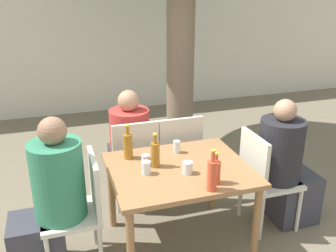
{
  "coord_description": "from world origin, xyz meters",
  "views": [
    {
      "loc": [
        -0.9,
        -2.55,
        2.13
      ],
      "look_at": [
        0.0,
        0.3,
        0.98
      ],
      "focal_mm": 40.0,
      "sensor_mm": 36.0,
      "label": 1
    }
  ],
  "objects_px": {
    "amber_bottle_1": "(155,154)",
    "patio_chair_3": "(177,151)",
    "patio_chair_0": "(81,205)",
    "person_seated_1": "(286,169)",
    "person_seated_2": "(129,148)",
    "drinking_glass_1": "(177,147)",
    "patio_chair_1": "(263,175)",
    "person_seated_0": "(50,205)",
    "dining_table_front": "(179,177)",
    "soda_bottle_3": "(215,171)",
    "drinking_glass_2": "(145,160)",
    "amber_bottle_0": "(128,145)",
    "drinking_glass_0": "(188,168)",
    "soda_bottle_2": "(212,175)",
    "drinking_glass_3": "(146,168)",
    "patio_chair_2": "(134,157)"
  },
  "relations": [
    {
      "from": "amber_bottle_1",
      "to": "patio_chair_3",
      "type": "bearing_deg",
      "value": 57.12
    },
    {
      "from": "patio_chair_0",
      "to": "person_seated_1",
      "type": "bearing_deg",
      "value": 90.0
    },
    {
      "from": "person_seated_2",
      "to": "drinking_glass_1",
      "type": "height_order",
      "value": "person_seated_2"
    },
    {
      "from": "patio_chair_1",
      "to": "drinking_glass_1",
      "type": "distance_m",
      "value": 0.82
    },
    {
      "from": "person_seated_0",
      "to": "amber_bottle_1",
      "type": "distance_m",
      "value": 0.89
    },
    {
      "from": "dining_table_front",
      "to": "soda_bottle_3",
      "type": "height_order",
      "value": "soda_bottle_3"
    },
    {
      "from": "dining_table_front",
      "to": "drinking_glass_2",
      "type": "xyz_separation_m",
      "value": [
        -0.25,
        0.12,
        0.14
      ]
    },
    {
      "from": "dining_table_front",
      "to": "patio_chair_0",
      "type": "distance_m",
      "value": 0.8
    },
    {
      "from": "patio_chair_0",
      "to": "drinking_glass_2",
      "type": "distance_m",
      "value": 0.61
    },
    {
      "from": "patio_chair_0",
      "to": "patio_chair_1",
      "type": "bearing_deg",
      "value": 90.0
    },
    {
      "from": "person_seated_0",
      "to": "drinking_glass_2",
      "type": "distance_m",
      "value": 0.81
    },
    {
      "from": "drinking_glass_1",
      "to": "patio_chair_1",
      "type": "bearing_deg",
      "value": -20.9
    },
    {
      "from": "person_seated_0",
      "to": "drinking_glass_2",
      "type": "bearing_deg",
      "value": 98.79
    },
    {
      "from": "person_seated_1",
      "to": "patio_chair_3",
      "type": "bearing_deg",
      "value": 48.81
    },
    {
      "from": "amber_bottle_1",
      "to": "person_seated_0",
      "type": "bearing_deg",
      "value": -174.76
    },
    {
      "from": "patio_chair_0",
      "to": "amber_bottle_0",
      "type": "bearing_deg",
      "value": 123.69
    },
    {
      "from": "amber_bottle_1",
      "to": "drinking_glass_0",
      "type": "distance_m",
      "value": 0.29
    },
    {
      "from": "patio_chair_1",
      "to": "person_seated_1",
      "type": "relative_size",
      "value": 0.76
    },
    {
      "from": "drinking_glass_1",
      "to": "soda_bottle_3",
      "type": "bearing_deg",
      "value": -80.35
    },
    {
      "from": "amber_bottle_0",
      "to": "drinking_glass_2",
      "type": "xyz_separation_m",
      "value": [
        0.1,
        -0.17,
        -0.07
      ]
    },
    {
      "from": "person_seated_0",
      "to": "drinking_glass_2",
      "type": "height_order",
      "value": "person_seated_0"
    },
    {
      "from": "patio_chair_1",
      "to": "person_seated_2",
      "type": "bearing_deg",
      "value": 47.5
    },
    {
      "from": "soda_bottle_2",
      "to": "patio_chair_1",
      "type": "bearing_deg",
      "value": 30.14
    },
    {
      "from": "soda_bottle_2",
      "to": "person_seated_0",
      "type": "bearing_deg",
      "value": 160.52
    },
    {
      "from": "patio_chair_1",
      "to": "soda_bottle_2",
      "type": "distance_m",
      "value": 0.86
    },
    {
      "from": "amber_bottle_0",
      "to": "drinking_glass_0",
      "type": "xyz_separation_m",
      "value": [
        0.38,
        -0.41,
        -0.07
      ]
    },
    {
      "from": "amber_bottle_1",
      "to": "soda_bottle_3",
      "type": "height_order",
      "value": "amber_bottle_1"
    },
    {
      "from": "dining_table_front",
      "to": "drinking_glass_0",
      "type": "bearing_deg",
      "value": -75.24
    },
    {
      "from": "drinking_glass_3",
      "to": "amber_bottle_1",
      "type": "bearing_deg",
      "value": 43.7
    },
    {
      "from": "drinking_glass_2",
      "to": "dining_table_front",
      "type": "bearing_deg",
      "value": -25.52
    },
    {
      "from": "patio_chair_3",
      "to": "person_seated_2",
      "type": "height_order",
      "value": "person_seated_2"
    },
    {
      "from": "person_seated_1",
      "to": "person_seated_2",
      "type": "height_order",
      "value": "person_seated_1"
    },
    {
      "from": "dining_table_front",
      "to": "amber_bottle_1",
      "type": "distance_m",
      "value": 0.28
    },
    {
      "from": "patio_chair_3",
      "to": "drinking_glass_2",
      "type": "height_order",
      "value": "patio_chair_3"
    },
    {
      "from": "drinking_glass_3",
      "to": "soda_bottle_3",
      "type": "bearing_deg",
      "value": -33.06
    },
    {
      "from": "soda_bottle_2",
      "to": "patio_chair_3",
      "type": "bearing_deg",
      "value": 83.87
    },
    {
      "from": "patio_chair_1",
      "to": "amber_bottle_0",
      "type": "relative_size",
      "value": 3.02
    },
    {
      "from": "amber_bottle_0",
      "to": "amber_bottle_1",
      "type": "relative_size",
      "value": 1.05
    },
    {
      "from": "dining_table_front",
      "to": "drinking_glass_1",
      "type": "bearing_deg",
      "value": 75.31
    },
    {
      "from": "patio_chair_2",
      "to": "person_seated_0",
      "type": "distance_m",
      "value": 1.06
    },
    {
      "from": "patio_chair_0",
      "to": "patio_chair_2",
      "type": "relative_size",
      "value": 1.0
    },
    {
      "from": "person_seated_0",
      "to": "soda_bottle_2",
      "type": "height_order",
      "value": "person_seated_0"
    },
    {
      "from": "drinking_glass_1",
      "to": "dining_table_front",
      "type": "bearing_deg",
      "value": -104.69
    },
    {
      "from": "person_seated_0",
      "to": "person_seated_1",
      "type": "relative_size",
      "value": 1.04
    },
    {
      "from": "drinking_glass_1",
      "to": "patio_chair_2",
      "type": "bearing_deg",
      "value": 125.0
    },
    {
      "from": "patio_chair_1",
      "to": "person_seated_0",
      "type": "distance_m",
      "value": 1.82
    },
    {
      "from": "drinking_glass_3",
      "to": "patio_chair_1",
      "type": "bearing_deg",
      "value": 1.07
    },
    {
      "from": "amber_bottle_1",
      "to": "drinking_glass_1",
      "type": "height_order",
      "value": "amber_bottle_1"
    },
    {
      "from": "patio_chair_3",
      "to": "drinking_glass_0",
      "type": "height_order",
      "value": "patio_chair_3"
    },
    {
      "from": "person_seated_0",
      "to": "drinking_glass_1",
      "type": "height_order",
      "value": "person_seated_0"
    }
  ]
}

